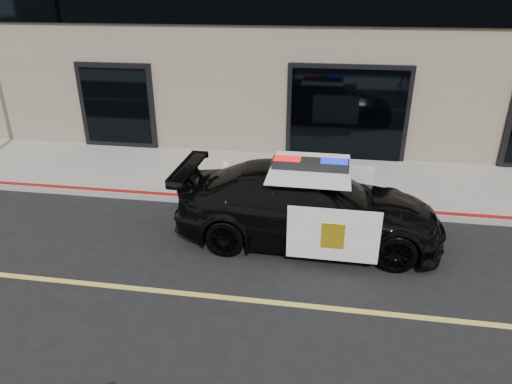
# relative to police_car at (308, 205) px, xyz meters

# --- Properties ---
(ground) EXTENTS (120.00, 120.00, 0.00)m
(ground) POSITION_rel_police_car_xyz_m (1.80, -2.23, -0.79)
(ground) COLOR black
(ground) RESTS_ON ground
(sidewalk_n) EXTENTS (60.00, 3.50, 0.15)m
(sidewalk_n) POSITION_rel_police_car_xyz_m (1.80, 3.02, -0.71)
(sidewalk_n) COLOR gray
(sidewalk_n) RESTS_ON ground
(police_car) EXTENTS (2.51, 5.39, 1.75)m
(police_car) POSITION_rel_police_car_xyz_m (0.00, 0.00, 0.00)
(police_car) COLOR black
(police_car) RESTS_ON ground
(fire_hydrant) EXTENTS (0.34, 0.47, 0.75)m
(fire_hydrant) POSITION_rel_police_car_xyz_m (-2.14, 1.90, -0.28)
(fire_hydrant) COLOR beige
(fire_hydrant) RESTS_ON sidewalk_n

